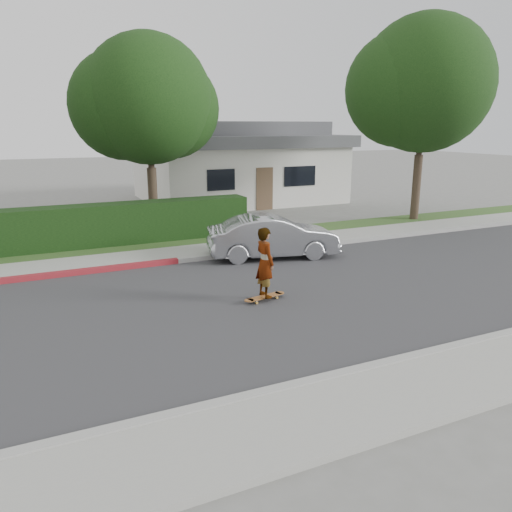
% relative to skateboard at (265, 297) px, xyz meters
% --- Properties ---
extents(ground, '(120.00, 120.00, 0.00)m').
position_rel_skateboard_xyz_m(ground, '(-1.94, 0.08, -0.10)').
color(ground, slate).
rests_on(ground, ground).
extents(road, '(60.00, 8.00, 0.01)m').
position_rel_skateboard_xyz_m(road, '(-1.94, 0.08, -0.10)').
color(road, '#2D2D30').
rests_on(road, ground).
extents(curb_near, '(60.00, 0.20, 0.15)m').
position_rel_skateboard_xyz_m(curb_near, '(-1.94, -4.02, -0.03)').
color(curb_near, '#9E9E99').
rests_on(curb_near, ground).
extents(sidewalk_near, '(60.00, 1.60, 0.12)m').
position_rel_skateboard_xyz_m(sidewalk_near, '(-1.94, -4.92, -0.04)').
color(sidewalk_near, gray).
rests_on(sidewalk_near, ground).
extents(curb_far, '(60.00, 0.20, 0.15)m').
position_rel_skateboard_xyz_m(curb_far, '(-1.94, 4.18, -0.03)').
color(curb_far, '#9E9E99').
rests_on(curb_far, ground).
extents(sidewalk_far, '(60.00, 1.60, 0.12)m').
position_rel_skateboard_xyz_m(sidewalk_far, '(-1.94, 5.08, -0.04)').
color(sidewalk_far, gray).
rests_on(sidewalk_far, ground).
extents(planting_strip, '(60.00, 1.60, 0.10)m').
position_rel_skateboard_xyz_m(planting_strip, '(-1.94, 6.68, -0.05)').
color(planting_strip, '#2D4C1E').
rests_on(planting_strip, ground).
extents(hedge, '(15.00, 1.00, 1.50)m').
position_rel_skateboard_xyz_m(hedge, '(-4.94, 7.28, 0.65)').
color(hedge, black).
rests_on(hedge, ground).
extents(tree_center, '(5.66, 4.84, 7.44)m').
position_rel_skateboard_xyz_m(tree_center, '(-0.46, 9.27, 4.80)').
color(tree_center, '#33261C').
rests_on(tree_center, ground).
extents(tree_right, '(6.32, 5.60, 8.56)m').
position_rel_skateboard_xyz_m(tree_right, '(10.54, 6.77, 5.52)').
color(tree_right, '#33261C').
rests_on(tree_right, ground).
extents(house, '(10.60, 8.60, 4.30)m').
position_rel_skateboard_xyz_m(house, '(6.06, 16.08, 2.00)').
color(house, beige).
rests_on(house, ground).
extents(skateboard, '(1.17, 0.45, 0.11)m').
position_rel_skateboard_xyz_m(skateboard, '(0.00, 0.00, 0.00)').
color(skateboard, '#BE8A34').
rests_on(skateboard, ground).
extents(skateboarder, '(0.45, 0.64, 1.69)m').
position_rel_skateboard_xyz_m(skateboarder, '(0.00, 0.00, 0.86)').
color(skateboarder, white).
rests_on(skateboarder, skateboard).
extents(car_silver, '(4.34, 2.36, 1.36)m').
position_rel_skateboard_xyz_m(car_silver, '(2.03, 3.58, 0.58)').
color(car_silver, '#A5A6AB').
rests_on(car_silver, ground).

